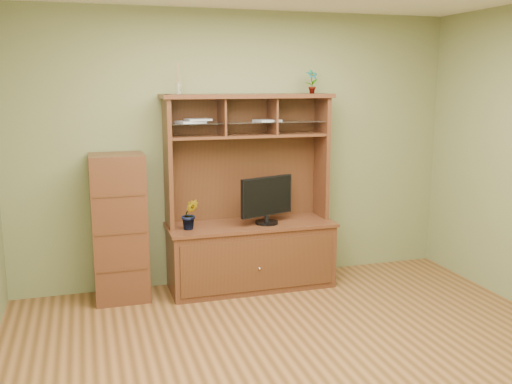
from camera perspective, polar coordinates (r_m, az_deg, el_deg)
name	(u,v)px	position (r m, az deg, el deg)	size (l,w,h in m)	color
room	(317,182)	(3.86, 6.13, 1.05)	(4.54, 4.04, 2.74)	#543418
media_hutch	(250,235)	(5.65, -0.59, -4.35)	(1.66, 0.61, 1.90)	#422212
monitor	(267,199)	(5.53, 1.08, -0.72)	(0.57, 0.24, 0.46)	black
orchid_plant	(190,214)	(5.37, -6.62, -2.23)	(0.16, 0.13, 0.29)	#2E501B
top_plant	(312,82)	(5.74, 5.61, 10.94)	(0.12, 0.08, 0.23)	#316724
reed_diffuser	(179,82)	(5.38, -7.75, 10.87)	(0.06, 0.06, 0.29)	silver
magazines	(218,121)	(5.46, -3.79, 7.12)	(1.03, 0.25, 0.04)	#B6B7BB
side_cabinet	(119,228)	(5.43, -13.50, -3.50)	(0.49, 0.45, 1.37)	#422212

